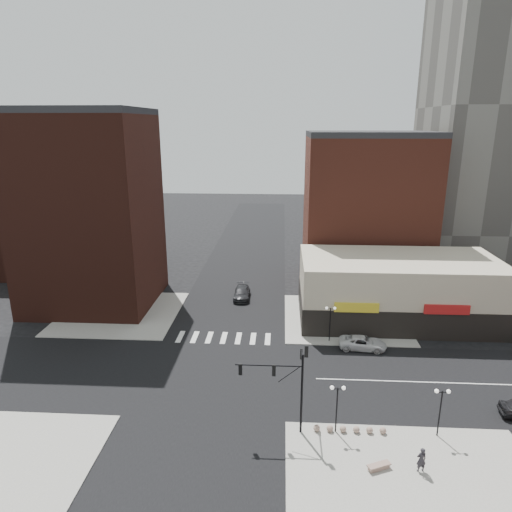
{
  "coord_description": "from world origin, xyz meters",
  "views": [
    {
      "loc": [
        6.47,
        -39.51,
        23.95
      ],
      "look_at": [
        3.85,
        4.7,
        11.0
      ],
      "focal_mm": 32.0,
      "sensor_mm": 36.0,
      "label": 1
    }
  ],
  "objects_px": {
    "street_lamp_se_a": "(337,397)",
    "pedestrian": "(421,460)",
    "white_suv": "(363,343)",
    "dark_sedan_north": "(242,293)",
    "street_lamp_se_b": "(441,401)",
    "street_lamp_ne": "(330,315)",
    "traffic_signal": "(290,376)",
    "stone_bench": "(379,466)"
  },
  "relations": [
    {
      "from": "street_lamp_se_a",
      "to": "white_suv",
      "type": "relative_size",
      "value": 0.81
    },
    {
      "from": "street_lamp_se_a",
      "to": "street_lamp_ne",
      "type": "bearing_deg",
      "value": 86.42
    },
    {
      "from": "street_lamp_ne",
      "to": "street_lamp_se_b",
      "type": "bearing_deg",
      "value": -66.37
    },
    {
      "from": "traffic_signal",
      "to": "stone_bench",
      "type": "xyz_separation_m",
      "value": [
        6.42,
        -4.15,
        -4.63
      ]
    },
    {
      "from": "pedestrian",
      "to": "stone_bench",
      "type": "relative_size",
      "value": 1.06
    },
    {
      "from": "dark_sedan_north",
      "to": "white_suv",
      "type": "bearing_deg",
      "value": -45.52
    },
    {
      "from": "street_lamp_ne",
      "to": "white_suv",
      "type": "height_order",
      "value": "street_lamp_ne"
    },
    {
      "from": "street_lamp_se_b",
      "to": "dark_sedan_north",
      "type": "height_order",
      "value": "street_lamp_se_b"
    },
    {
      "from": "street_lamp_se_a",
      "to": "street_lamp_ne",
      "type": "relative_size",
      "value": 1.0
    },
    {
      "from": "street_lamp_ne",
      "to": "pedestrian",
      "type": "distance_m",
      "value": 20.64
    },
    {
      "from": "street_lamp_se_a",
      "to": "street_lamp_se_b",
      "type": "relative_size",
      "value": 1.0
    },
    {
      "from": "street_lamp_se_b",
      "to": "pedestrian",
      "type": "bearing_deg",
      "value": -121.37
    },
    {
      "from": "street_lamp_se_b",
      "to": "street_lamp_ne",
      "type": "bearing_deg",
      "value": 113.63
    },
    {
      "from": "street_lamp_ne",
      "to": "street_lamp_se_a",
      "type": "bearing_deg",
      "value": -93.58
    },
    {
      "from": "street_lamp_ne",
      "to": "dark_sedan_north",
      "type": "height_order",
      "value": "street_lamp_ne"
    },
    {
      "from": "pedestrian",
      "to": "stone_bench",
      "type": "distance_m",
      "value": 3.0
    },
    {
      "from": "street_lamp_ne",
      "to": "stone_bench",
      "type": "bearing_deg",
      "value": -85.27
    },
    {
      "from": "dark_sedan_north",
      "to": "pedestrian",
      "type": "height_order",
      "value": "pedestrian"
    },
    {
      "from": "traffic_signal",
      "to": "stone_bench",
      "type": "height_order",
      "value": "traffic_signal"
    },
    {
      "from": "white_suv",
      "to": "traffic_signal",
      "type": "bearing_deg",
      "value": 155.77
    },
    {
      "from": "traffic_signal",
      "to": "dark_sedan_north",
      "type": "xyz_separation_m",
      "value": [
        -6.35,
        28.6,
        -4.18
      ]
    },
    {
      "from": "stone_bench",
      "to": "street_lamp_se_a",
      "type": "bearing_deg",
      "value": 100.67
    },
    {
      "from": "pedestrian",
      "to": "street_lamp_ne",
      "type": "bearing_deg",
      "value": -86.77
    },
    {
      "from": "traffic_signal",
      "to": "dark_sedan_north",
      "type": "distance_m",
      "value": 29.59
    },
    {
      "from": "stone_bench",
      "to": "dark_sedan_north",
      "type": "bearing_deg",
      "value": 88.3
    },
    {
      "from": "traffic_signal",
      "to": "street_lamp_ne",
      "type": "relative_size",
      "value": 1.87
    },
    {
      "from": "street_lamp_se_b",
      "to": "white_suv",
      "type": "xyz_separation_m",
      "value": [
        -3.49,
        14.5,
        -2.58
      ]
    },
    {
      "from": "street_lamp_se_a",
      "to": "pedestrian",
      "type": "relative_size",
      "value": 2.16
    },
    {
      "from": "traffic_signal",
      "to": "white_suv",
      "type": "distance_m",
      "value": 17.08
    },
    {
      "from": "street_lamp_se_b",
      "to": "pedestrian",
      "type": "relative_size",
      "value": 2.16
    },
    {
      "from": "street_lamp_se_b",
      "to": "street_lamp_ne",
      "type": "relative_size",
      "value": 1.0
    },
    {
      "from": "pedestrian",
      "to": "street_lamp_se_b",
      "type": "bearing_deg",
      "value": -130.96
    },
    {
      "from": "white_suv",
      "to": "dark_sedan_north",
      "type": "relative_size",
      "value": 0.95
    },
    {
      "from": "traffic_signal",
      "to": "dark_sedan_north",
      "type": "relative_size",
      "value": 1.43
    },
    {
      "from": "street_lamp_se_b",
      "to": "stone_bench",
      "type": "distance_m",
      "value": 7.29
    },
    {
      "from": "traffic_signal",
      "to": "stone_bench",
      "type": "relative_size",
      "value": 4.3
    },
    {
      "from": "traffic_signal",
      "to": "street_lamp_se_b",
      "type": "distance_m",
      "value": 11.88
    },
    {
      "from": "street_lamp_ne",
      "to": "white_suv",
      "type": "bearing_deg",
      "value": -23.15
    },
    {
      "from": "dark_sedan_north",
      "to": "stone_bench",
      "type": "distance_m",
      "value": 35.15
    },
    {
      "from": "traffic_signal",
      "to": "white_suv",
      "type": "relative_size",
      "value": 1.52
    },
    {
      "from": "traffic_signal",
      "to": "pedestrian",
      "type": "bearing_deg",
      "value": -24.16
    },
    {
      "from": "street_lamp_se_b",
      "to": "pedestrian",
      "type": "height_order",
      "value": "street_lamp_se_b"
    }
  ]
}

